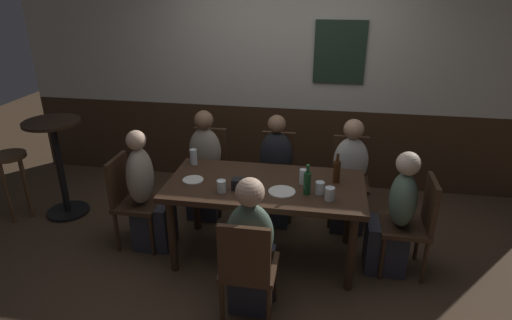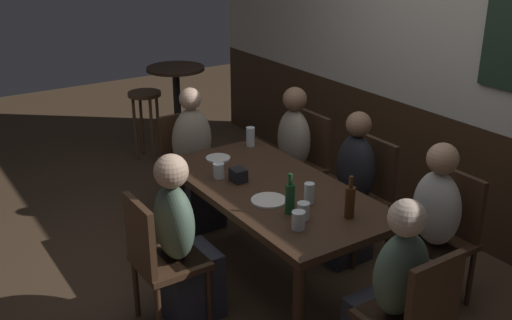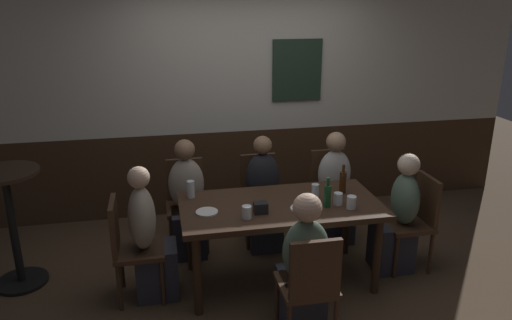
{
  "view_description": "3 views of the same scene",
  "coord_description": "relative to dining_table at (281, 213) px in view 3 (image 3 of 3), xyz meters",
  "views": [
    {
      "loc": [
        0.49,
        -3.29,
        2.37
      ],
      "look_at": [
        -0.09,
        0.06,
        0.93
      ],
      "focal_mm": 30.17,
      "sensor_mm": 36.0,
      "label": 1
    },
    {
      "loc": [
        2.95,
        -2.08,
        2.39
      ],
      "look_at": [
        -0.08,
        -0.08,
        0.92
      ],
      "focal_mm": 42.39,
      "sensor_mm": 36.0,
      "label": 2
    },
    {
      "loc": [
        -0.97,
        -3.68,
        2.41
      ],
      "look_at": [
        -0.19,
        0.13,
        1.1
      ],
      "focal_mm": 34.34,
      "sensor_mm": 36.0,
      "label": 3
    }
  ],
  "objects": [
    {
      "name": "ground_plane",
      "position": [
        0.0,
        0.0,
        -0.66
      ],
      "size": [
        12.0,
        12.0,
        0.0
      ],
      "primitive_type": "plane",
      "color": "#4C3826"
    },
    {
      "name": "wall_back",
      "position": [
        0.0,
        1.65,
        0.65
      ],
      "size": [
        6.4,
        0.13,
        2.6
      ],
      "color": "#3D2819",
      "rests_on": "ground_plane"
    },
    {
      "name": "dining_table",
      "position": [
        0.0,
        0.0,
        0.0
      ],
      "size": [
        1.7,
        0.85,
        0.74
      ],
      "color": "#382316",
      "rests_on": "ground_plane"
    },
    {
      "name": "chair_head_west",
      "position": [
        -1.26,
        0.0,
        -0.16
      ],
      "size": [
        0.4,
        0.4,
        0.88
      ],
      "color": "#422B1C",
      "rests_on": "ground_plane"
    },
    {
      "name": "chair_head_east",
      "position": [
        1.26,
        0.0,
        -0.16
      ],
      "size": [
        0.4,
        0.4,
        0.88
      ],
      "color": "#422B1C",
      "rests_on": "ground_plane"
    },
    {
      "name": "chair_right_far",
      "position": [
        0.75,
        0.84,
        -0.16
      ],
      "size": [
        0.4,
        0.4,
        0.88
      ],
      "color": "#422B1C",
      "rests_on": "ground_plane"
    },
    {
      "name": "chair_mid_near",
      "position": [
        0.0,
        -0.84,
        -0.16
      ],
      "size": [
        0.4,
        0.4,
        0.88
      ],
      "color": "#422B1C",
      "rests_on": "ground_plane"
    },
    {
      "name": "chair_left_far",
      "position": [
        -0.75,
        0.84,
        -0.16
      ],
      "size": [
        0.4,
        0.4,
        0.88
      ],
      "color": "#422B1C",
      "rests_on": "ground_plane"
    },
    {
      "name": "chair_mid_far",
      "position": [
        0.0,
        0.84,
        -0.16
      ],
      "size": [
        0.4,
        0.4,
        0.88
      ],
      "color": "#422B1C",
      "rests_on": "ground_plane"
    },
    {
      "name": "person_head_west",
      "position": [
        -1.1,
        0.0,
        -0.17
      ],
      "size": [
        0.37,
        0.34,
        1.15
      ],
      "color": "#2D2D38",
      "rests_on": "ground_plane"
    },
    {
      "name": "person_head_east",
      "position": [
        1.1,
        0.0,
        -0.19
      ],
      "size": [
        0.37,
        0.34,
        1.11
      ],
      "color": "#2D2D38",
      "rests_on": "ground_plane"
    },
    {
      "name": "person_right_far",
      "position": [
        0.75,
        0.68,
        -0.18
      ],
      "size": [
        0.34,
        0.37,
        1.13
      ],
      "color": "#2D2D38",
      "rests_on": "ground_plane"
    },
    {
      "name": "person_mid_near",
      "position": [
        0.0,
        -0.68,
        -0.18
      ],
      "size": [
        0.34,
        0.37,
        1.13
      ],
      "color": "#2D2D38",
      "rests_on": "ground_plane"
    },
    {
      "name": "person_left_far",
      "position": [
        -0.75,
        0.68,
        -0.18
      ],
      "size": [
        0.34,
        0.37,
        1.14
      ],
      "color": "#2D2D38",
      "rests_on": "ground_plane"
    },
    {
      "name": "person_mid_far",
      "position": [
        -0.0,
        0.68,
        -0.18
      ],
      "size": [
        0.34,
        0.37,
        1.13
      ],
      "color": "#2D2D38",
      "rests_on": "ground_plane"
    },
    {
      "name": "tumbler_short",
      "position": [
        0.32,
        0.05,
        0.14
      ],
      "size": [
        0.06,
        0.06,
        0.13
      ],
      "color": "silver",
      "rests_on": "dining_table"
    },
    {
      "name": "pint_glass_amber",
      "position": [
        0.47,
        -0.11,
        0.13
      ],
      "size": [
        0.08,
        0.08,
        0.1
      ],
      "color": "silver",
      "rests_on": "dining_table"
    },
    {
      "name": "tumbler_water",
      "position": [
        0.55,
        -0.21,
        0.13
      ],
      "size": [
        0.08,
        0.08,
        0.11
      ],
      "color": "silver",
      "rests_on": "dining_table"
    },
    {
      "name": "pint_glass_pale",
      "position": [
        -0.33,
        -0.22,
        0.13
      ],
      "size": [
        0.08,
        0.08,
        0.1
      ],
      "color": "silver",
      "rests_on": "dining_table"
    },
    {
      "name": "highball_clear",
      "position": [
        -0.73,
        0.29,
        0.15
      ],
      "size": [
        0.07,
        0.07,
        0.15
      ],
      "color": "silver",
      "rests_on": "dining_table"
    },
    {
      "name": "beer_bottle_green",
      "position": [
        0.36,
        -0.13,
        0.18
      ],
      "size": [
        0.06,
        0.06,
        0.26
      ],
      "color": "#194723",
      "rests_on": "dining_table"
    },
    {
      "name": "beer_bottle_brown",
      "position": [
        0.6,
        0.13,
        0.19
      ],
      "size": [
        0.06,
        0.06,
        0.26
      ],
      "color": "#42230F",
      "rests_on": "dining_table"
    },
    {
      "name": "plate_white_large",
      "position": [
        0.16,
        -0.15,
        0.09
      ],
      "size": [
        0.22,
        0.22,
        0.01
      ],
      "primitive_type": "cylinder",
      "color": "white",
      "rests_on": "dining_table"
    },
    {
      "name": "plate_white_small",
      "position": [
        -0.63,
        -0.06,
        0.09
      ],
      "size": [
        0.18,
        0.18,
        0.01
      ],
      "primitive_type": "cylinder",
      "color": "white",
      "rests_on": "dining_table"
    },
    {
      "name": "condiment_caddy",
      "position": [
        -0.2,
        -0.14,
        0.13
      ],
      "size": [
        0.11,
        0.09,
        0.09
      ],
      "primitive_type": "cube",
      "color": "black",
      "rests_on": "dining_table"
    },
    {
      "name": "side_bar_table",
      "position": [
        -2.24,
        0.41,
        -0.04
      ],
      "size": [
        0.56,
        0.56,
        1.05
      ],
      "color": "black",
      "rests_on": "ground_plane"
    }
  ]
}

